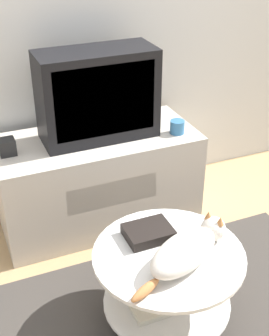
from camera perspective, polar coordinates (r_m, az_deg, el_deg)
ground_plane at (r=2.48m, az=5.85°, el=-17.39°), size 12.00×12.00×0.00m
rug at (r=2.47m, az=5.86°, el=-17.23°), size 1.82×1.09×0.02m
tv_stand at (r=2.93m, az=-4.53°, el=-1.38°), size 1.21×0.56×0.59m
tv at (r=2.70m, az=-4.53°, el=8.87°), size 0.67×0.29×0.52m
speaker at (r=2.67m, az=-15.27°, el=2.50°), size 0.09×0.09×0.09m
mug at (r=2.83m, az=5.23°, el=5.01°), size 0.09×0.09×0.08m
coffee_table at (r=2.24m, az=4.05°, el=-13.33°), size 0.69×0.69×0.41m
dvd_box at (r=2.21m, az=1.70°, el=-7.86°), size 0.22×0.17×0.05m
cat at (r=2.07m, az=6.47°, el=-9.81°), size 0.58×0.34×0.14m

